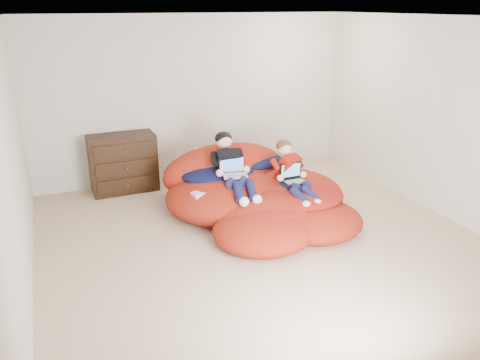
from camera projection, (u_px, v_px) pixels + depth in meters
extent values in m
cube|color=tan|center=(262.00, 250.00, 5.56)|extent=(5.10, 5.10, 0.25)
cube|color=beige|center=(195.00, 98.00, 7.25)|extent=(5.10, 0.02, 2.50)
cube|color=beige|center=(435.00, 239.00, 2.91)|extent=(5.10, 0.02, 2.50)
cube|color=beige|center=(10.00, 167.00, 4.18)|extent=(0.02, 5.10, 2.50)
cube|color=beige|center=(441.00, 118.00, 5.98)|extent=(0.02, 5.10, 2.50)
cube|color=silver|center=(266.00, 16.00, 4.64)|extent=(5.10, 5.10, 0.02)
cube|color=black|center=(123.00, 163.00, 6.89)|extent=(0.95, 0.49, 0.85)
cube|color=black|center=(128.00, 185.00, 6.76)|extent=(0.85, 0.04, 0.20)
cylinder|color=#4C3F26|center=(128.00, 185.00, 6.75)|extent=(0.03, 0.06, 0.03)
cube|color=black|center=(126.00, 168.00, 6.67)|extent=(0.85, 0.04, 0.20)
cylinder|color=#4C3F26|center=(126.00, 168.00, 6.66)|extent=(0.03, 0.06, 0.03)
cube|color=black|center=(125.00, 151.00, 6.58)|extent=(0.85, 0.04, 0.20)
cylinder|color=#4C3F26|center=(125.00, 151.00, 6.57)|extent=(0.03, 0.06, 0.03)
ellipsoid|color=#AE2613|center=(228.00, 196.00, 6.25)|extent=(1.68, 1.51, 0.60)
ellipsoid|color=#AE2613|center=(287.00, 194.00, 6.36)|extent=(1.53, 1.49, 0.55)
ellipsoid|color=#AE2613|center=(272.00, 211.00, 5.88)|extent=(1.51, 1.21, 0.48)
ellipsoid|color=#AE2613|center=(264.00, 231.00, 5.46)|extent=(1.22, 1.12, 0.41)
ellipsoid|color=#AE2613|center=(315.00, 221.00, 5.73)|extent=(1.20, 1.09, 0.39)
ellipsoid|color=#AE2613|center=(225.00, 171.00, 6.62)|extent=(1.81, 0.80, 0.80)
ellipsoid|color=#0F1338|center=(218.00, 172.00, 6.34)|extent=(1.03, 0.84, 0.26)
ellipsoid|color=#0F1338|center=(252.00, 161.00, 6.67)|extent=(0.93, 0.65, 0.22)
ellipsoid|color=#A61A17|center=(302.00, 194.00, 6.00)|extent=(1.04, 1.04, 0.19)
ellipsoid|color=#A61A17|center=(271.00, 207.00, 5.70)|extent=(0.92, 0.83, 0.17)
ellipsoid|color=white|center=(202.00, 157.00, 6.50)|extent=(0.43, 0.28, 0.28)
cube|color=black|center=(228.00, 163.00, 6.14)|extent=(0.37, 0.43, 0.45)
sphere|color=#EDAA91|center=(224.00, 141.00, 6.16)|extent=(0.21, 0.21, 0.21)
ellipsoid|color=black|center=(223.00, 138.00, 6.17)|extent=(0.23, 0.22, 0.18)
cylinder|color=#13153D|center=(230.00, 182.00, 5.92)|extent=(0.20, 0.36, 0.19)
cylinder|color=#13153D|center=(239.00, 192.00, 5.67)|extent=(0.18, 0.34, 0.22)
sphere|color=white|center=(244.00, 202.00, 5.54)|extent=(0.12, 0.12, 0.12)
cylinder|color=#13153D|center=(242.00, 180.00, 5.98)|extent=(0.20, 0.36, 0.19)
cylinder|color=#13153D|center=(251.00, 190.00, 5.73)|extent=(0.18, 0.34, 0.22)
sphere|color=white|center=(257.00, 200.00, 5.61)|extent=(0.12, 0.12, 0.12)
cube|color=#A1170E|center=(287.00, 169.00, 6.10)|extent=(0.34, 0.36, 0.42)
sphere|color=#EDAA91|center=(285.00, 149.00, 6.08)|extent=(0.19, 0.19, 0.19)
ellipsoid|color=#4F2E15|center=(284.00, 146.00, 6.09)|extent=(0.21, 0.20, 0.16)
cylinder|color=#13153D|center=(289.00, 187.00, 5.93)|extent=(0.21, 0.33, 0.17)
cylinder|color=#13153D|center=(300.00, 197.00, 5.70)|extent=(0.18, 0.31, 0.20)
sphere|color=white|center=(306.00, 205.00, 5.59)|extent=(0.11, 0.11, 0.11)
cylinder|color=#13153D|center=(300.00, 185.00, 5.98)|extent=(0.21, 0.33, 0.17)
cylinder|color=#13153D|center=(311.00, 195.00, 5.76)|extent=(0.18, 0.31, 0.20)
sphere|color=white|center=(317.00, 203.00, 5.64)|extent=(0.11, 0.11, 0.11)
cube|color=silver|center=(235.00, 176.00, 5.94)|extent=(0.35, 0.29, 0.01)
cube|color=gray|center=(236.00, 176.00, 5.93)|extent=(0.28, 0.18, 0.00)
cube|color=silver|center=(232.00, 165.00, 6.01)|extent=(0.31, 0.14, 0.21)
cube|color=#3B6FC8|center=(232.00, 165.00, 6.01)|extent=(0.27, 0.11, 0.17)
cube|color=black|center=(294.00, 182.00, 5.95)|extent=(0.31, 0.22, 0.01)
cube|color=gray|center=(295.00, 181.00, 5.93)|extent=(0.26, 0.12, 0.00)
cube|color=black|center=(291.00, 170.00, 6.00)|extent=(0.31, 0.03, 0.21)
cube|color=teal|center=(291.00, 170.00, 6.00)|extent=(0.27, 0.02, 0.17)
cube|color=silver|center=(198.00, 195.00, 5.76)|extent=(0.17, 0.17, 0.05)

